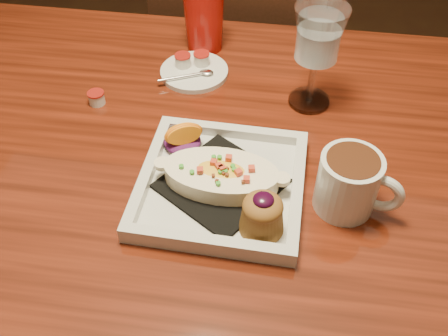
# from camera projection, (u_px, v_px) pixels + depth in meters

# --- Properties ---
(table) EXTENTS (1.50, 0.90, 0.75)m
(table) POSITION_uv_depth(u_px,v_px,m) (189.00, 185.00, 0.96)
(table) COLOR maroon
(table) RESTS_ON floor
(chair_far) EXTENTS (0.42, 0.42, 0.93)m
(chair_far) POSITION_uv_depth(u_px,v_px,m) (233.00, 64.00, 1.49)
(chair_far) COLOR black
(chair_far) RESTS_ON floor
(plate) EXTENTS (0.27, 0.27, 0.08)m
(plate) POSITION_uv_depth(u_px,v_px,m) (225.00, 183.00, 0.79)
(plate) COLOR silver
(plate) RESTS_ON table
(coffee_mug) EXTENTS (0.13, 0.09, 0.10)m
(coffee_mug) POSITION_uv_depth(u_px,v_px,m) (350.00, 182.00, 0.76)
(coffee_mug) COLOR silver
(coffee_mug) RESTS_ON table
(goblet) EXTENTS (0.10, 0.10, 0.20)m
(goblet) POSITION_uv_depth(u_px,v_px,m) (318.00, 40.00, 0.88)
(goblet) COLOR silver
(goblet) RESTS_ON table
(saucer) EXTENTS (0.14, 0.14, 0.10)m
(saucer) POSITION_uv_depth(u_px,v_px,m) (193.00, 69.00, 1.04)
(saucer) COLOR silver
(saucer) RESTS_ON table
(creamer_loose) EXTENTS (0.03, 0.03, 0.03)m
(creamer_loose) POSITION_uv_depth(u_px,v_px,m) (96.00, 98.00, 0.97)
(creamer_loose) COLOR silver
(creamer_loose) RESTS_ON table
(red_tumbler) EXTENTS (0.09, 0.09, 0.15)m
(red_tumbler) POSITION_uv_depth(u_px,v_px,m) (204.00, 17.00, 1.06)
(red_tumbler) COLOR #B3130C
(red_tumbler) RESTS_ON table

